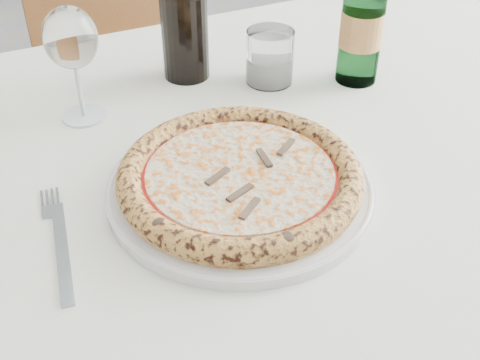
{
  "coord_description": "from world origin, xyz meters",
  "views": [
    {
      "loc": [
        -0.21,
        -0.75,
        1.23
      ],
      "look_at": [
        0.0,
        -0.19,
        0.78
      ],
      "focal_mm": 45.0,
      "sensor_mm": 36.0,
      "label": 1
    }
  ],
  "objects": [
    {
      "name": "pizza",
      "position": [
        0.0,
        -0.19,
        0.78
      ],
      "size": [
        0.3,
        0.3,
        0.03
      ],
      "color": "#DDBA71",
      "rests_on": "plate"
    },
    {
      "name": "plate",
      "position": [
        0.0,
        -0.19,
        0.76
      ],
      "size": [
        0.33,
        0.33,
        0.02
      ],
      "color": "white",
      "rests_on": "dining_table"
    },
    {
      "name": "wine_glass",
      "position": [
        -0.15,
        0.06,
        0.88
      ],
      "size": [
        0.08,
        0.08,
        0.17
      ],
      "color": "silver",
      "rests_on": "dining_table"
    },
    {
      "name": "fork",
      "position": [
        -0.22,
        -0.21,
        0.76
      ],
      "size": [
        0.03,
        0.21,
        0.0
      ],
      "color": "gray",
      "rests_on": "dining_table"
    },
    {
      "name": "dining_table",
      "position": [
        0.0,
        -0.09,
        0.67
      ],
      "size": [
        1.6,
        1.02,
        0.76
      ],
      "color": "brown",
      "rests_on": "floor"
    },
    {
      "name": "chair_far",
      "position": [
        0.01,
        0.74,
        0.53
      ],
      "size": [
        0.41,
        0.41,
        0.93
      ],
      "color": "brown",
      "rests_on": "floor"
    },
    {
      "name": "beer_bottle",
      "position": [
        0.29,
        0.02,
        0.86
      ],
      "size": [
        0.07,
        0.07,
        0.26
      ],
      "color": "#397148",
      "rests_on": "dining_table"
    },
    {
      "name": "tumbler",
      "position": [
        0.16,
        0.07,
        0.79
      ],
      "size": [
        0.08,
        0.08,
        0.09
      ],
      "color": "white",
      "rests_on": "dining_table"
    }
  ]
}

